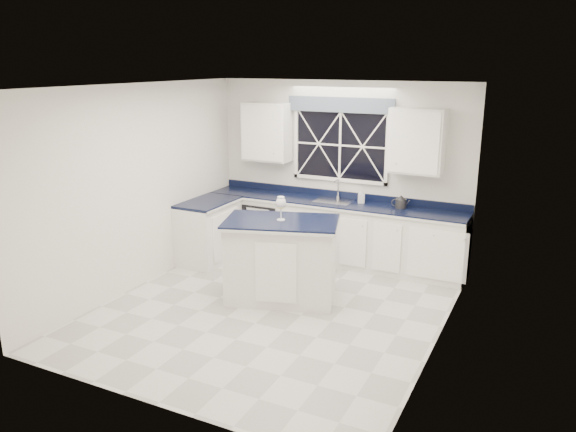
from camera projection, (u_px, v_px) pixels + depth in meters
The scene contains 13 objects.
ground at pixel (273, 309), 6.95m from camera, with size 4.50×4.50×0.00m, color silver.
back_wall at pixel (341, 171), 8.54m from camera, with size 4.00×0.10×2.70m, color silver.
base_cabinets at pixel (308, 233), 8.52m from camera, with size 3.99×1.60×0.90m.
countertop at pixel (333, 203), 8.39m from camera, with size 3.98×0.64×0.04m, color black.
dishwasher at pixel (268, 226), 9.00m from camera, with size 0.60×0.58×0.82m, color black.
window at pixel (340, 140), 8.37m from camera, with size 1.65×0.09×1.26m.
upper_cabinets at pixel (337, 136), 8.24m from camera, with size 3.10×0.34×0.90m.
faucet at pixel (338, 188), 8.51m from camera, with size 0.05×0.20×0.30m.
island at pixel (281, 260), 7.14m from camera, with size 1.60×1.23×1.05m.
rug at pixel (291, 269), 8.27m from camera, with size 1.27×0.92×0.02m.
kettle at pixel (401, 202), 7.99m from camera, with size 0.26×0.19×0.19m.
wine_glass at pixel (281, 204), 6.95m from camera, with size 0.13×0.13×0.30m.
soap_bottle at pixel (361, 196), 8.27m from camera, with size 0.10×0.10×0.21m, color silver.
Camera 1 is at (2.99, -5.65, 2.97)m, focal length 35.00 mm.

